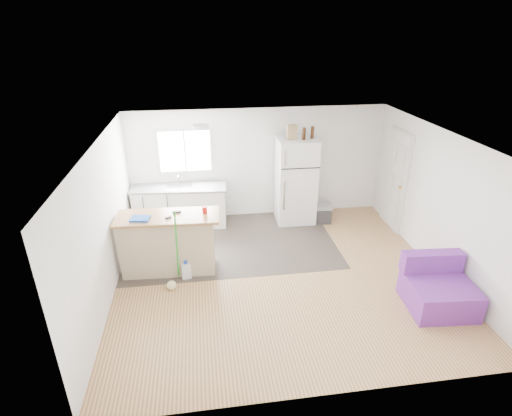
# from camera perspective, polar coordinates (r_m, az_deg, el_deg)

# --- Properties ---
(room) EXTENTS (5.51, 5.01, 2.41)m
(room) POSITION_cam_1_polar(r_m,az_deg,el_deg) (6.44, 3.63, -0.68)
(room) COLOR #905D3C
(room) RESTS_ON ground
(vinyl_zone) EXTENTS (4.05, 2.50, 0.00)m
(vinyl_zone) POSITION_cam_1_polar(r_m,az_deg,el_deg) (8.00, -3.52, -4.91)
(vinyl_zone) COLOR #382E2A
(vinyl_zone) RESTS_ON floor
(window) EXTENTS (1.18, 0.06, 0.98)m
(window) POSITION_cam_1_polar(r_m,az_deg,el_deg) (8.52, -10.12, 8.00)
(window) COLOR white
(window) RESTS_ON back_wall
(interior_door) EXTENTS (0.11, 0.92, 2.10)m
(interior_door) POSITION_cam_1_polar(r_m,az_deg,el_deg) (8.75, 19.27, 3.73)
(interior_door) COLOR white
(interior_door) RESTS_ON right_wall
(ceiling_fixture) EXTENTS (0.30, 0.30, 0.07)m
(ceiling_fixture) POSITION_cam_1_polar(r_m,az_deg,el_deg) (7.06, -7.91, 11.47)
(ceiling_fixture) COLOR white
(ceiling_fixture) RESTS_ON ceiling
(kitchen_cabinets) EXTENTS (2.01, 0.77, 1.15)m
(kitchen_cabinets) POSITION_cam_1_polar(r_m,az_deg,el_deg) (8.63, -10.75, 0.35)
(kitchen_cabinets) COLOR white
(kitchen_cabinets) RESTS_ON floor
(peninsula) EXTENTS (1.75, 0.75, 1.06)m
(peninsula) POSITION_cam_1_polar(r_m,az_deg,el_deg) (7.06, -12.39, -4.90)
(peninsula) COLOR tan
(peninsula) RESTS_ON floor
(refrigerator) EXTENTS (0.82, 0.78, 1.83)m
(refrigerator) POSITION_cam_1_polar(r_m,az_deg,el_deg) (8.59, 5.66, 3.93)
(refrigerator) COLOR white
(refrigerator) RESTS_ON floor
(cooler) EXTENTS (0.56, 0.42, 0.40)m
(cooler) POSITION_cam_1_polar(r_m,az_deg,el_deg) (8.82, 8.94, -0.69)
(cooler) COLOR #2A2A2D
(cooler) RESTS_ON floor
(purple_seat) EXTENTS (1.01, 0.96, 0.77)m
(purple_seat) POSITION_cam_1_polar(r_m,az_deg,el_deg) (6.80, 24.53, -10.55)
(purple_seat) COLOR purple
(purple_seat) RESTS_ON floor
(cleaner_jug) EXTENTS (0.17, 0.14, 0.34)m
(cleaner_jug) POSITION_cam_1_polar(r_m,az_deg,el_deg) (6.97, -9.94, -8.77)
(cleaner_jug) COLOR silver
(cleaner_jug) RESTS_ON floor
(mop) EXTENTS (0.26, 0.40, 1.43)m
(mop) POSITION_cam_1_polar(r_m,az_deg,el_deg) (6.73, -11.80, -9.46)
(mop) COLOR green
(mop) RESTS_ON floor
(red_cup) EXTENTS (0.09, 0.09, 0.12)m
(red_cup) POSITION_cam_1_polar(r_m,az_deg,el_deg) (6.77, -7.34, -0.26)
(red_cup) COLOR red
(red_cup) RESTS_ON peninsula
(blue_tray) EXTENTS (0.33, 0.27, 0.04)m
(blue_tray) POSITION_cam_1_polar(r_m,az_deg,el_deg) (6.78, -16.24, -1.47)
(blue_tray) COLOR blue
(blue_tray) RESTS_ON peninsula
(tool_a) EXTENTS (0.14, 0.06, 0.03)m
(tool_a) POSITION_cam_1_polar(r_m,az_deg,el_deg) (6.88, -11.26, -0.55)
(tool_a) COLOR black
(tool_a) RESTS_ON peninsula
(tool_b) EXTENTS (0.11, 0.08, 0.03)m
(tool_b) POSITION_cam_1_polar(r_m,az_deg,el_deg) (6.72, -12.44, -1.35)
(tool_b) COLOR black
(tool_b) RESTS_ON peninsula
(cardboard_box) EXTENTS (0.21, 0.11, 0.30)m
(cardboard_box) POSITION_cam_1_polar(r_m,az_deg,el_deg) (8.20, 5.16, 10.75)
(cardboard_box) COLOR #9F875B
(cardboard_box) RESTS_ON refrigerator
(bottle_left) EXTENTS (0.09, 0.09, 0.25)m
(bottle_left) POSITION_cam_1_polar(r_m,az_deg,el_deg) (8.19, 6.85, 10.49)
(bottle_left) COLOR #381B0A
(bottle_left) RESTS_ON refrigerator
(bottle_right) EXTENTS (0.08, 0.08, 0.25)m
(bottle_right) POSITION_cam_1_polar(r_m,az_deg,el_deg) (8.32, 8.06, 10.65)
(bottle_right) COLOR #381B0A
(bottle_right) RESTS_ON refrigerator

